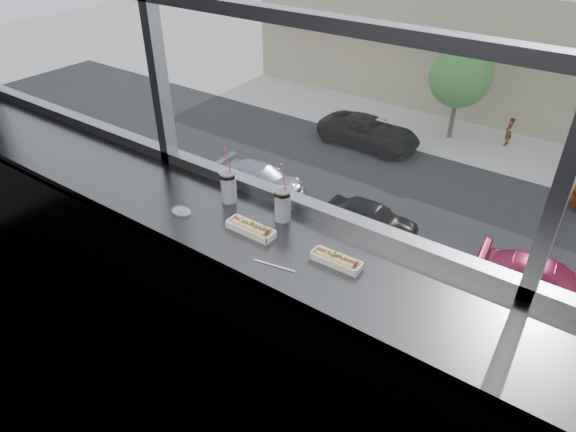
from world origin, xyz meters
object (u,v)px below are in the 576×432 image
Objects in this scene: soda_cup_right at (283,203)px; pedestrian_a at (509,129)px; hotdog_tray_left at (251,228)px; loose_straw at (275,266)px; car_near_b at (372,213)px; hotdog_tray_right at (336,260)px; car_near_c at (545,275)px; car_far_a at (369,127)px; soda_cup_left at (228,185)px; tree_left at (460,77)px; car_near_a at (261,174)px; wrapper at (181,211)px.

pedestrian_a is at bearing 99.08° from soda_cup_right.
hotdog_tray_left reaches higher than pedestrian_a.
pedestrian_a is (-4.82, 29.35, -11.03)m from loose_straw.
car_near_b is at bearing 102.23° from loose_straw.
hotdog_tray_left reaches higher than hotdog_tray_right.
car_near_c is at bearing 88.83° from hotdog_tray_left.
pedestrian_a is at bearing -52.93° from car_far_a.
soda_cup_left reaches higher than pedestrian_a.
tree_left is at bearing -40.60° from car_far_a.
hotdog_tray_right is 0.26m from loose_straw.
soda_cup_left is 28.75m from car_far_a.
car_near_a is (-1.89, -8.00, -0.22)m from car_far_a.
wrapper is (-0.82, -0.10, -0.01)m from hotdog_tray_right.
tree_left is at bearing 1.44° from car_near_b.
hotdog_tray_right is 31.61m from pedestrian_a.
hotdog_tray_left is 0.28m from loose_straw.
car_far_a reaches higher than car_near_b.
hotdog_tray_right is 29.11m from car_far_a.
tree_left is (-7.52, 28.15, -8.33)m from soda_cup_left.
loose_straw is 0.03× the size of tree_left.
soda_cup_left is at bearing 171.51° from car_near_c.
soda_cup_left is at bearing 63.33° from wrapper.
hotdog_tray_right reaches higher than loose_straw.
car_near_c is (0.81, 16.37, -11.10)m from wrapper.
loose_straw is (-0.20, -0.17, -0.02)m from hotdog_tray_right.
hotdog_tray_right is at bearing -73.78° from tree_left.
hotdog_tray_left is at bearing 10.98° from wrapper.
car_near_b is (-6.64, 16.15, -11.17)m from soda_cup_left.
wrapper is at bearing -168.69° from hotdog_tray_left.
hotdog_tray_right is at bearing 28.22° from loose_straw.
wrapper is 0.05× the size of pedestrian_a.
hotdog_tray_left reaches higher than car_near_c.
soda_cup_right is 0.06× the size of car_near_a.
wrapper is at bearing -154.80° from car_far_a.
soda_cup_left is at bearing 150.33° from hotdog_tray_left.
car_far_a is 1.19× the size of car_near_c.
car_far_a is at bearing -53.93° from pedestrian_a.
hotdog_tray_right is 0.04× the size of car_near_c.
car_near_b reaches higher than car_near_a.
car_near_a is at bearing 128.75° from soda_cup_left.
loose_straw reaches higher than car_far_a.
pedestrian_a is at bearing 98.46° from soda_cup_left.
hotdog_tray_left reaches higher than car_near_b.
car_far_a reaches higher than car_near_a.
car_near_b is 1.01× the size of tree_left.
hotdog_tray_left is 0.19m from soda_cup_right.
car_near_c is at bearing 87.55° from soda_cup_left.
hotdog_tray_left is 0.04× the size of tree_left.
hotdog_tray_right is 2.20× the size of wrapper.
hotdog_tray_right is at bearing -153.12° from car_far_a.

